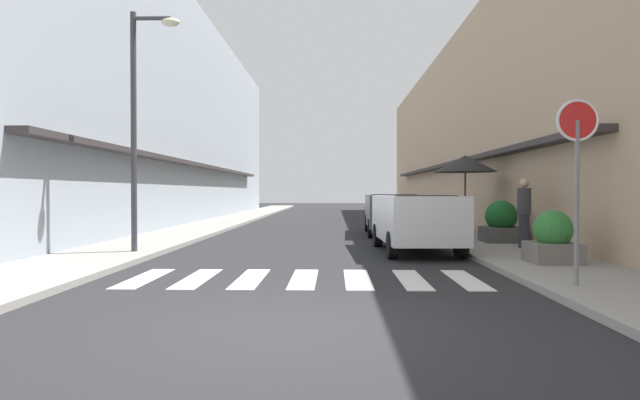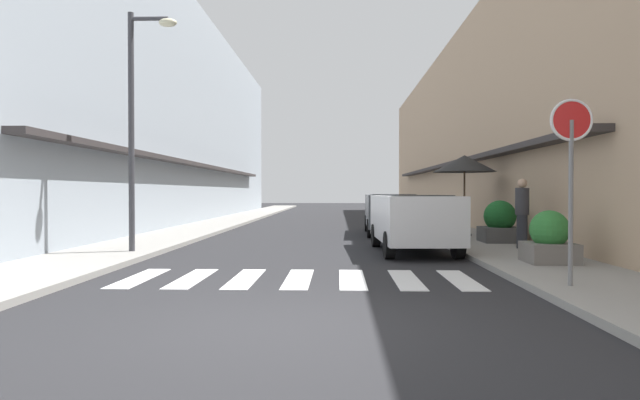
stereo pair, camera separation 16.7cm
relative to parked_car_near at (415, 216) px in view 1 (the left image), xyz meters
name	(u,v)px [view 1 (the left image)]	position (x,y,z in m)	size (l,w,h in m)	color
ground_plane	(322,226)	(-2.62, 10.60, -0.92)	(100.39, 100.39, 0.00)	#232326
sidewalk_left	(216,224)	(-7.49, 10.60, -0.86)	(2.39, 63.88, 0.12)	gray
sidewalk_right	(429,225)	(2.25, 10.60, -0.86)	(2.39, 63.88, 0.12)	gray
building_row_left	(145,113)	(-11.19, 11.88, 4.43)	(5.50, 43.07, 10.72)	#939EA8
building_row_right	(503,132)	(5.94, 11.88, 3.49)	(5.50, 43.07, 8.82)	tan
crosswalk	(304,279)	(-2.62, -4.30, -0.92)	(6.15, 2.20, 0.01)	silver
parked_car_near	(415,216)	(0.00, 0.00, 0.00)	(1.94, 4.30, 1.47)	silver
parked_car_mid	(391,209)	(0.00, 5.68, 0.00)	(1.90, 4.45, 1.47)	#4C5156
round_street_sign	(577,143)	(1.62, -5.48, 1.38)	(0.65, 0.07, 2.85)	slate
street_lamp	(141,107)	(-6.72, -0.99, 2.68)	(1.19, 0.28, 5.74)	#38383D
cafe_umbrella	(465,164)	(2.21, 3.91, 1.53)	(2.04, 2.04, 2.63)	#262626
planter_corner	(553,239)	(2.35, -2.80, -0.33)	(0.94, 0.94, 1.06)	slate
planter_midblock	(501,223)	(2.70, 1.67, -0.27)	(1.05, 1.05, 1.19)	#4C4C4C
pedestrian_walking_near	(524,211)	(2.73, -0.07, 0.13)	(0.34, 0.34, 1.76)	#282B33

